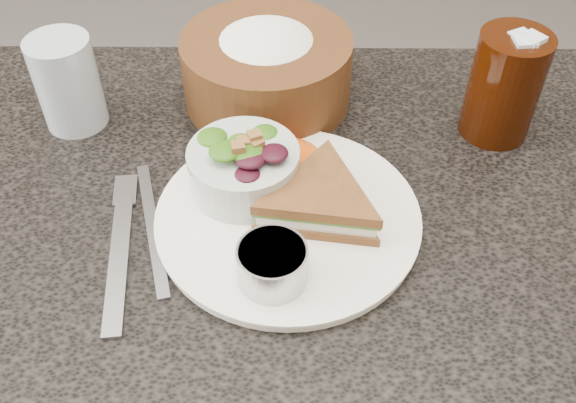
% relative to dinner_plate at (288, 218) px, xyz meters
% --- Properties ---
extents(dinner_plate, '(0.27, 0.27, 0.01)m').
position_rel_dinner_plate_xyz_m(dinner_plate, '(0.00, 0.00, 0.00)').
color(dinner_plate, white).
rests_on(dinner_plate, dining_table).
extents(sandwich, '(0.16, 0.16, 0.04)m').
position_rel_dinner_plate_xyz_m(sandwich, '(0.03, -0.00, 0.03)').
color(sandwich, brown).
rests_on(sandwich, dinner_plate).
extents(salad_bowl, '(0.15, 0.15, 0.07)m').
position_rel_dinner_plate_xyz_m(salad_bowl, '(-0.05, 0.04, 0.04)').
color(salad_bowl, '#B0BEB6').
rests_on(salad_bowl, dinner_plate).
extents(dressing_ramekin, '(0.08, 0.08, 0.04)m').
position_rel_dinner_plate_xyz_m(dressing_ramekin, '(-0.01, -0.08, 0.03)').
color(dressing_ramekin, '#A5A6A8').
rests_on(dressing_ramekin, dinner_plate).
extents(orange_wedge, '(0.09, 0.09, 0.03)m').
position_rel_dinner_plate_xyz_m(orange_wedge, '(0.00, 0.09, 0.02)').
color(orange_wedge, '#FD5B0F').
rests_on(orange_wedge, dinner_plate).
extents(fork, '(0.04, 0.19, 0.01)m').
position_rel_dinner_plate_xyz_m(fork, '(-0.17, -0.05, -0.00)').
color(fork, '#97989B').
rests_on(fork, dining_table).
extents(knife, '(0.06, 0.18, 0.00)m').
position_rel_dinner_plate_xyz_m(knife, '(-0.14, -0.01, -0.00)').
color(knife, gray).
rests_on(knife, dining_table).
extents(bread_basket, '(0.23, 0.23, 0.12)m').
position_rel_dinner_plate_xyz_m(bread_basket, '(-0.03, 0.21, 0.05)').
color(bread_basket, '#482916').
rests_on(bread_basket, dining_table).
extents(cola_glass, '(0.11, 0.11, 0.14)m').
position_rel_dinner_plate_xyz_m(cola_glass, '(0.24, 0.15, 0.06)').
color(cola_glass, black).
rests_on(cola_glass, dining_table).
extents(water_glass, '(0.09, 0.09, 0.11)m').
position_rel_dinner_plate_xyz_m(water_glass, '(-0.26, 0.16, 0.05)').
color(water_glass, '#A3B2BE').
rests_on(water_glass, dining_table).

